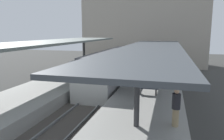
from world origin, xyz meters
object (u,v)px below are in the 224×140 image
(commuter_train, at_px, (114,67))
(passenger_near_bench, at_px, (176,107))
(platform_bench, at_px, (148,87))
(passenger_mid_platform, at_px, (153,71))
(platform_sign, at_px, (158,60))

(commuter_train, xyz_separation_m, passenger_near_bench, (5.43, -10.24, 0.14))
(commuter_train, distance_m, passenger_near_bench, 11.59)
(platform_bench, relative_size, passenger_mid_platform, 0.79)
(passenger_mid_platform, bearing_deg, commuter_train, 151.23)
(passenger_near_bench, bearing_deg, passenger_mid_platform, 101.07)
(platform_sign, bearing_deg, commuter_train, 176.95)
(platform_bench, distance_m, passenger_mid_platform, 3.54)
(platform_bench, xyz_separation_m, passenger_near_bench, (1.66, -4.62, 0.41))
(passenger_mid_platform, bearing_deg, platform_sign, 81.45)
(platform_sign, relative_size, passenger_near_bench, 1.31)
(passenger_near_bench, bearing_deg, commuter_train, 117.92)
(platform_sign, bearing_deg, passenger_near_bench, -82.56)
(platform_bench, xyz_separation_m, platform_sign, (0.35, 5.40, 1.16))
(passenger_near_bench, bearing_deg, platform_bench, 109.75)
(platform_bench, distance_m, passenger_near_bench, 4.93)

